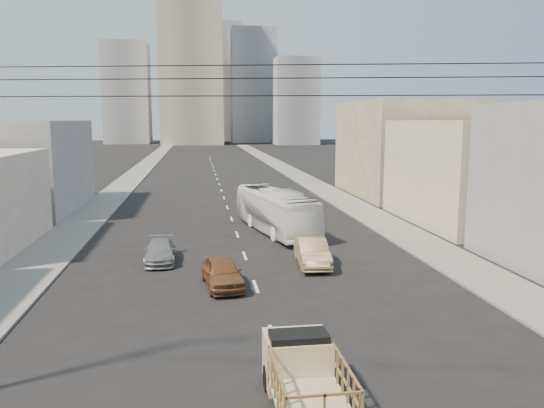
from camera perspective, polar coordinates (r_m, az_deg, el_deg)
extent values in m
cube|color=gray|center=(81.67, -14.41, 3.14)|extent=(3.50, 180.00, 0.12)
cube|color=gray|center=(82.44, 2.07, 3.47)|extent=(3.50, 180.00, 0.12)
cube|color=silver|center=(20.60, 0.13, -13.93)|extent=(0.15, 2.00, 0.01)
cube|color=silver|center=(26.18, -1.77, -8.85)|extent=(0.15, 2.00, 0.01)
cube|color=silver|center=(31.92, -2.96, -5.56)|extent=(0.15, 2.00, 0.01)
cube|color=silver|center=(37.74, -3.78, -3.28)|extent=(0.15, 2.00, 0.01)
cube|color=silver|center=(43.61, -4.37, -1.62)|extent=(0.15, 2.00, 0.01)
cube|color=silver|center=(49.51, -4.83, -0.34)|extent=(0.15, 2.00, 0.01)
cube|color=silver|center=(55.43, -5.18, 0.66)|extent=(0.15, 2.00, 0.01)
cube|color=silver|center=(61.36, -5.47, 1.46)|extent=(0.15, 2.00, 0.01)
cube|color=silver|center=(67.31, -5.71, 2.13)|extent=(0.15, 2.00, 0.01)
cube|color=silver|center=(73.27, -5.91, 2.69)|extent=(0.15, 2.00, 0.01)
cube|color=silver|center=(79.23, -6.08, 3.16)|extent=(0.15, 2.00, 0.01)
cube|color=silver|center=(85.20, -6.22, 3.56)|extent=(0.15, 2.00, 0.01)
cube|color=silver|center=(91.17, -6.35, 3.92)|extent=(0.15, 2.00, 0.01)
cube|color=silver|center=(97.14, -6.46, 4.23)|extent=(0.15, 2.00, 0.01)
cube|color=silver|center=(103.12, -6.56, 4.50)|extent=(0.15, 2.00, 0.01)
cube|color=silver|center=(109.10, -6.65, 4.75)|extent=(0.15, 2.00, 0.01)
cube|color=silver|center=(115.09, -6.73, 4.96)|extent=(0.15, 2.00, 0.01)
cube|color=tan|center=(14.90, 4.21, -20.51)|extent=(1.90, 3.00, 0.12)
cube|color=tan|center=(16.53, 2.69, -16.39)|extent=(1.90, 1.60, 1.50)
cube|color=black|center=(16.05, 2.88, -14.83)|extent=(1.70, 0.90, 0.70)
cylinder|color=black|center=(16.74, -0.40, -18.20)|extent=(0.25, 0.76, 0.76)
cylinder|color=black|center=(17.03, 5.56, -17.75)|extent=(0.25, 0.76, 0.76)
imported|color=white|center=(38.32, 0.37, -0.71)|extent=(4.85, 11.47, 3.11)
imported|color=brown|center=(26.09, -5.39, -7.32)|extent=(2.18, 4.37, 1.43)
imported|color=#978258|center=(29.72, 4.35, -5.20)|extent=(1.89, 4.64, 1.50)
imported|color=slate|center=(31.07, -11.95, -5.01)|extent=(1.81, 4.23, 1.22)
cylinder|color=black|center=(12.63, 4.49, 14.72)|extent=(23.01, 5.02, 0.02)
cylinder|color=black|center=(12.60, 4.48, 13.37)|extent=(23.01, 5.02, 0.02)
cylinder|color=black|center=(12.58, 4.45, 11.55)|extent=(23.01, 5.02, 0.02)
cube|color=#BDAF98|center=(44.86, 21.68, 3.22)|extent=(11.00, 14.00, 8.00)
cube|color=gray|center=(59.37, 14.51, 5.81)|extent=(12.00, 16.00, 10.00)
cube|color=gray|center=(52.69, -26.69, 3.67)|extent=(12.00, 16.00, 8.00)
cube|color=gray|center=(182.11, -8.75, 15.85)|extent=(20.00, 20.00, 60.00)
cube|color=gray|center=(197.23, -2.08, 12.50)|extent=(16.00, 16.00, 40.00)
cube|color=gray|center=(192.40, -15.32, 11.39)|extent=(15.00, 15.00, 34.00)
cube|color=gray|center=(211.41, -5.83, 12.77)|extent=(18.00, 18.00, 44.00)
cube|color=gray|center=(178.89, 2.52, 10.93)|extent=(14.00, 14.00, 28.00)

